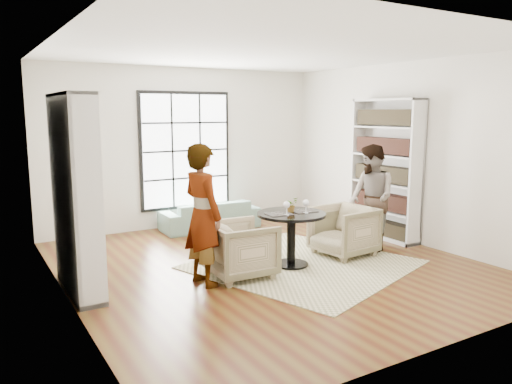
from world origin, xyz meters
TOP-DOWN VIEW (x-y plane):
  - ground at (0.00, 0.00)m, footprint 6.00×6.00m
  - room_shell at (0.00, 0.54)m, footprint 6.00×6.01m
  - rug at (0.42, -0.27)m, footprint 3.38×3.38m
  - pedestal_table at (0.24, -0.22)m, footprint 0.97×0.97m
  - sofa at (0.24, 2.45)m, footprint 1.85×0.78m
  - armchair_left at (-0.60, -0.25)m, footprint 0.87×0.84m
  - armchair_right at (1.24, -0.18)m, footprint 0.90×0.88m
  - person_left at (-1.15, -0.25)m, footprint 0.53×0.71m
  - person_right at (1.79, -0.18)m, footprint 0.83×0.96m
  - placemat_left at (0.03, -0.21)m, footprint 0.36×0.28m
  - placemat_right at (0.45, -0.22)m, footprint 0.36×0.28m
  - cutlery_left at (0.03, -0.21)m, footprint 0.16×0.23m
  - cutlery_right at (0.45, -0.22)m, footprint 0.16×0.23m
  - wine_glass_left at (0.09, -0.31)m, footprint 0.09×0.09m
  - wine_glass_right at (0.40, -0.33)m, footprint 0.09×0.09m
  - flower_centerpiece at (0.26, -0.17)m, footprint 0.23×0.21m

SIDE VIEW (x-z plane):
  - ground at x=0.00m, z-range 0.00..0.00m
  - rug at x=0.42m, z-range 0.00..0.01m
  - sofa at x=0.24m, z-range 0.00..0.53m
  - armchair_left at x=-0.60m, z-range 0.00..0.75m
  - armchair_right at x=1.24m, z-range 0.00..0.76m
  - pedestal_table at x=0.24m, z-range 0.17..0.95m
  - placemat_left at x=0.03m, z-range 0.78..0.78m
  - placemat_right at x=0.45m, z-range 0.78..0.78m
  - cutlery_left at x=0.03m, z-range 0.78..0.79m
  - cutlery_right at x=0.45m, z-range 0.78..0.79m
  - person_right at x=1.79m, z-range 0.00..1.68m
  - flower_centerpiece at x=0.26m, z-range 0.78..0.99m
  - person_left at x=-1.15m, z-range 0.00..1.80m
  - wine_glass_right at x=0.40m, z-range 0.82..1.01m
  - wine_glass_left at x=0.09m, z-range 0.82..1.01m
  - room_shell at x=0.00m, z-range -1.74..4.26m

